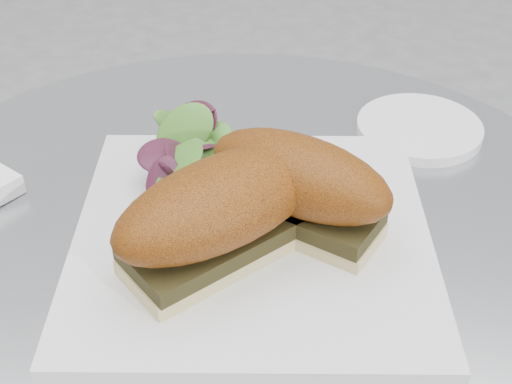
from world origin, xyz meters
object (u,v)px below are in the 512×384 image
(sandwich_left, at_px, (223,211))
(sandwich_right, at_px, (299,184))
(saucer, at_px, (419,128))
(plate, at_px, (252,238))

(sandwich_left, distance_m, sandwich_right, 0.07)
(saucer, bearing_deg, sandwich_right, -135.71)
(sandwich_right, relative_size, saucer, 1.30)
(sandwich_left, relative_size, saucer, 1.57)
(plate, height_order, saucer, plate)
(plate, height_order, sandwich_right, sandwich_right)
(sandwich_right, bearing_deg, saucer, 83.95)
(plate, distance_m, saucer, 0.24)
(sandwich_left, xyz_separation_m, sandwich_right, (0.06, 0.03, 0.00))
(plate, bearing_deg, sandwich_left, -136.78)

